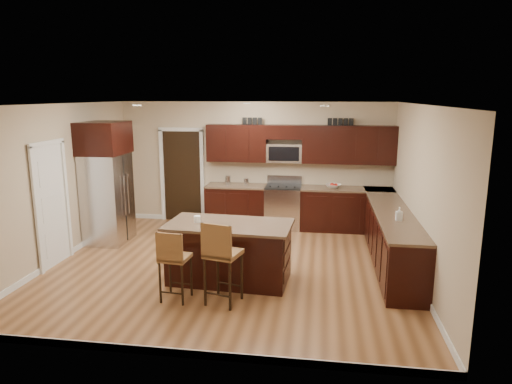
% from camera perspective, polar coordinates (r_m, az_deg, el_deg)
% --- Properties ---
extents(floor, '(6.00, 6.00, 0.00)m').
position_cam_1_polar(floor, '(7.82, -3.23, -9.30)').
color(floor, '#94623A').
rests_on(floor, ground).
extents(ceiling, '(6.00, 6.00, 0.00)m').
position_cam_1_polar(ceiling, '(7.28, -3.49, 10.90)').
color(ceiling, silver).
rests_on(ceiling, wall_back).
extents(wall_back, '(6.00, 0.00, 6.00)m').
position_cam_1_polar(wall_back, '(10.10, -0.23, 3.55)').
color(wall_back, tan).
rests_on(wall_back, floor).
extents(wall_left, '(0.00, 5.50, 5.50)m').
position_cam_1_polar(wall_left, '(8.55, -23.47, 0.98)').
color(wall_left, tan).
rests_on(wall_left, floor).
extents(wall_right, '(0.00, 5.50, 5.50)m').
position_cam_1_polar(wall_right, '(7.45, 19.90, -0.26)').
color(wall_right, tan).
rests_on(wall_right, floor).
extents(base_cabinets, '(4.02, 3.96, 0.92)m').
position_cam_1_polar(base_cabinets, '(8.91, 10.71, -3.67)').
color(base_cabinets, black).
rests_on(base_cabinets, floor).
extents(upper_cabinets, '(4.00, 0.33, 0.80)m').
position_cam_1_polar(upper_cabinets, '(9.78, 5.71, 6.11)').
color(upper_cabinets, black).
rests_on(upper_cabinets, wall_back).
extents(range, '(0.76, 0.64, 1.11)m').
position_cam_1_polar(range, '(9.90, 3.41, -1.82)').
color(range, silver).
rests_on(range, floor).
extents(microwave, '(0.76, 0.31, 0.40)m').
position_cam_1_polar(microwave, '(9.85, 3.57, 4.89)').
color(microwave, silver).
rests_on(microwave, upper_cabinets).
extents(doorway, '(0.85, 0.03, 2.06)m').
position_cam_1_polar(doorway, '(10.51, -9.18, 1.96)').
color(doorway, black).
rests_on(doorway, floor).
extents(pantry_door, '(0.03, 0.80, 2.04)m').
position_cam_1_polar(pantry_door, '(8.36, -24.22, -1.64)').
color(pantry_door, white).
rests_on(pantry_door, floor).
extents(letter_decor, '(2.20, 0.03, 0.15)m').
position_cam_1_polar(letter_decor, '(9.75, 4.92, 8.79)').
color(letter_decor, black).
rests_on(letter_decor, upper_cabinets).
extents(island, '(1.96, 1.11, 0.92)m').
position_cam_1_polar(island, '(7.14, -3.34, -7.72)').
color(island, black).
rests_on(island, floor).
extents(stool_left, '(0.42, 0.42, 1.03)m').
position_cam_1_polar(stool_left, '(6.46, -10.30, -8.08)').
color(stool_left, olive).
rests_on(stool_left, floor).
extents(stool_mid, '(0.54, 0.54, 1.18)m').
position_cam_1_polar(stool_mid, '(6.25, -4.42, -7.68)').
color(stool_mid, olive).
rests_on(stool_mid, floor).
extents(refrigerator, '(0.79, 0.93, 2.35)m').
position_cam_1_polar(refrigerator, '(9.25, -18.18, 1.27)').
color(refrigerator, silver).
rests_on(refrigerator, floor).
extents(floor_mat, '(1.00, 0.78, 0.01)m').
position_cam_1_polar(floor_mat, '(9.00, -2.83, -6.34)').
color(floor_mat, brown).
rests_on(floor_mat, floor).
extents(fruit_bowl, '(0.39, 0.39, 0.08)m').
position_cam_1_polar(fruit_bowl, '(9.77, 9.65, 0.76)').
color(fruit_bowl, silver).
rests_on(fruit_bowl, base_cabinets).
extents(soap_bottle, '(0.10, 0.10, 0.21)m').
position_cam_1_polar(soap_bottle, '(7.46, 17.46, -2.62)').
color(soap_bottle, '#B2B2B2').
rests_on(soap_bottle, base_cabinets).
extents(canister_tall, '(0.12, 0.12, 0.20)m').
position_cam_1_polar(canister_tall, '(9.96, -3.53, 1.48)').
color(canister_tall, silver).
rests_on(canister_tall, base_cabinets).
extents(canister_short, '(0.11, 0.11, 0.15)m').
position_cam_1_polar(canister_short, '(9.89, -1.24, 1.28)').
color(canister_short, silver).
rests_on(canister_short, base_cabinets).
extents(island_jar, '(0.10, 0.10, 0.10)m').
position_cam_1_polar(island_jar, '(7.09, -7.36, -3.37)').
color(island_jar, white).
rests_on(island_jar, island).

